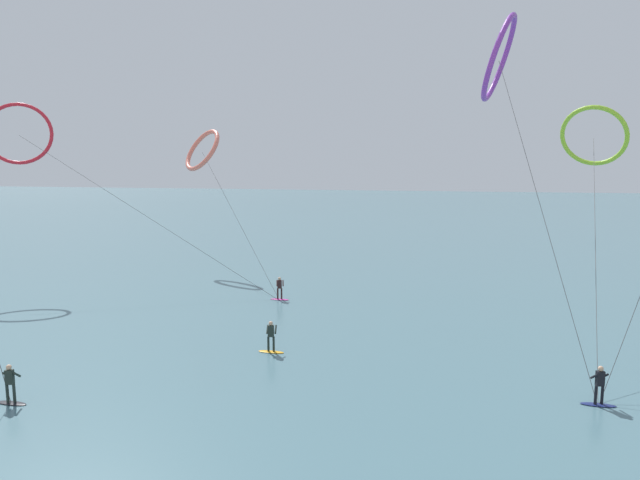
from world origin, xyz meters
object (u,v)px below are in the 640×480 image
object	(u,v)px
surfer_magenta	(280,290)
kite_crimson	(19,134)
surfer_charcoal	(10,387)
kite_lime	(594,136)
kite_violet	(499,58)
surfer_amber	(271,339)
kite_coral	(202,150)
surfer_navy	(599,388)

from	to	relation	value
surfer_magenta	kite_crimson	size ratio (longest dim) A/B	0.07
surfer_charcoal	kite_crimson	xyz separation A→B (m)	(-16.07, 19.83, 11.56)
kite_lime	kite_violet	xyz separation A→B (m)	(-6.27, -3.75, 4.41)
surfer_magenta	kite_lime	bearing A→B (deg)	164.67
surfer_amber	kite_lime	bearing A→B (deg)	-157.72
surfer_magenta	kite_crimson	world-z (taller)	kite_crimson
kite_lime	kite_violet	size ratio (longest dim) A/B	0.92
surfer_charcoal	kite_violet	bearing A→B (deg)	25.23
surfer_charcoal	surfer_magenta	world-z (taller)	same
surfer_charcoal	surfer_amber	xyz separation A→B (m)	(8.54, 8.56, 0.00)
surfer_amber	kite_lime	size ratio (longest dim) A/B	0.10
surfer_charcoal	kite_violet	xyz separation A→B (m)	(20.09, 16.89, 15.34)
kite_violet	kite_coral	size ratio (longest dim) A/B	1.35
kite_crimson	kite_coral	xyz separation A→B (m)	(10.53, 11.14, -1.10)
surfer_amber	surfer_magenta	bearing A→B (deg)	-86.80
surfer_amber	kite_crimson	distance (m)	29.43
surfer_navy	surfer_amber	size ratio (longest dim) A/B	1.00
kite_lime	kite_violet	world-z (taller)	kite_violet
surfer_navy	surfer_amber	world-z (taller)	same
surfer_charcoal	surfer_magenta	xyz separation A→B (m)	(5.55, 19.69, 0.00)
kite_violet	kite_lime	bearing A→B (deg)	129.78
kite_coral	surfer_amber	bearing A→B (deg)	-21.80
kite_lime	kite_coral	xyz separation A→B (m)	(-31.89, 10.34, -0.47)
surfer_amber	kite_lime	distance (m)	24.14
surfer_navy	kite_violet	distance (m)	19.51
kite_coral	surfer_navy	bearing A→B (deg)	-5.02
surfer_amber	kite_lime	world-z (taller)	kite_lime
surfer_navy	surfer_charcoal	bearing A→B (deg)	175.69
kite_violet	kite_crimson	distance (m)	36.48
surfer_magenta	kite_crimson	xyz separation A→B (m)	(-21.62, 0.15, 11.56)
surfer_navy	kite_crimson	size ratio (longest dim) A/B	0.07
surfer_charcoal	kite_coral	xyz separation A→B (m)	(-5.54, 30.98, 10.46)
kite_coral	surfer_magenta	bearing A→B (deg)	-9.45
kite_violet	kite_coral	world-z (taller)	kite_violet
surfer_navy	kite_violet	xyz separation A→B (m)	(-3.69, 11.48, 15.34)
surfer_charcoal	surfer_amber	bearing A→B (deg)	30.25
surfer_navy	kite_crimson	xyz separation A→B (m)	(-39.85, 14.42, 11.56)
surfer_charcoal	surfer_magenta	distance (m)	20.45
kite_violet	kite_coral	distance (m)	29.65
kite_lime	kite_violet	distance (m)	8.53
surfer_navy	surfer_amber	xyz separation A→B (m)	(-15.24, 3.15, 0.00)
kite_violet	kite_coral	bearing A→B (deg)	-109.92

